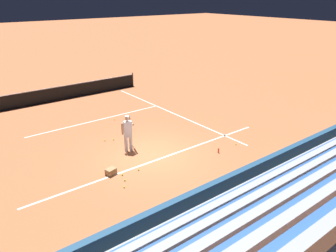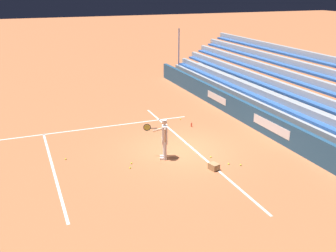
{
  "view_description": "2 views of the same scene",
  "coord_description": "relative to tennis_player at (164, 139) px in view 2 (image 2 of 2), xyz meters",
  "views": [
    {
      "loc": [
        -7.56,
        -10.87,
        6.79
      ],
      "look_at": [
        0.83,
        0.02,
        1.18
      ],
      "focal_mm": 35.0,
      "sensor_mm": 36.0,
      "label": 1
    },
    {
      "loc": [
        -14.68,
        6.45,
        6.83
      ],
      "look_at": [
        0.24,
        0.53,
        1.07
      ],
      "focal_mm": 42.0,
      "sensor_mm": 36.0,
      "label": 2
    }
  ],
  "objects": [
    {
      "name": "tennis_ball_far_right",
      "position": [
        -0.4,
        1.6,
        -0.86
      ],
      "size": [
        0.07,
        0.07,
        0.07
      ],
      "primitive_type": "sphere",
      "color": "#CCE533",
      "rests_on": "ground"
    },
    {
      "name": "court_service_line_white",
      "position": [
        0.67,
        4.44,
        -0.89
      ],
      "size": [
        8.22,
        0.1,
        0.01
      ],
      "primitive_type": "cube",
      "color": "white",
      "rests_on": "ground"
    },
    {
      "name": "water_bottle",
      "position": [
        3.13,
        -2.71,
        -0.78
      ],
      "size": [
        0.07,
        0.07,
        0.22
      ],
      "primitive_type": "cylinder",
      "color": "#EA4C33",
      "rests_on": "ground"
    },
    {
      "name": "tennis_ball_far_left",
      "position": [
        -1.39,
        -1.79,
        -0.86
      ],
      "size": [
        0.07,
        0.07,
        0.07
      ],
      "primitive_type": "sphere",
      "color": "#CCE533",
      "rests_on": "ground"
    },
    {
      "name": "court_baseline_white",
      "position": [
        0.67,
        -1.56,
        -0.89
      ],
      "size": [
        12.0,
        0.1,
        0.01
      ],
      "primitive_type": "cube",
      "color": "white",
      "rests_on": "ground"
    },
    {
      "name": "tennis_player",
      "position": [
        0.0,
        0.0,
        0.0
      ],
      "size": [
        0.81,
        0.93,
        1.71
      ],
      "color": "silver",
      "rests_on": "ground"
    },
    {
      "name": "tennis_ball_by_box",
      "position": [
        4.39,
        -2.64,
        -0.86
      ],
      "size": [
        0.07,
        0.07,
        0.07
      ],
      "primitive_type": "sphere",
      "color": "#CCE533",
      "rests_on": "ground"
    },
    {
      "name": "court_sideline_white",
      "position": [
        4.78,
        2.94,
        -0.89
      ],
      "size": [
        0.1,
        12.0,
        0.01
      ],
      "primitive_type": "cube",
      "color": "white",
      "rests_on": "ground"
    },
    {
      "name": "tennis_ball_stray_back",
      "position": [
        -1.79,
        -2.61,
        -0.86
      ],
      "size": [
        0.07,
        0.07,
        0.07
      ],
      "primitive_type": "sphere",
      "color": "#CCE533",
      "rests_on": "ground"
    },
    {
      "name": "tennis_ball_toward_net",
      "position": [
        -0.01,
        1.43,
        -0.86
      ],
      "size": [
        0.07,
        0.07,
        0.07
      ],
      "primitive_type": "sphere",
      "color": "#CCE533",
      "rests_on": "ground"
    },
    {
      "name": "tennis_ball_midcourt",
      "position": [
        -0.65,
        -1.86,
        -0.86
      ],
      "size": [
        0.07,
        0.07,
        0.07
      ],
      "primitive_type": "sphere",
      "color": "#CCE533",
      "rests_on": "ground"
    },
    {
      "name": "ground_plane",
      "position": [
        0.67,
        -1.06,
        -0.89
      ],
      "size": [
        160.0,
        160.0,
        0.0
      ],
      "primitive_type": "plane",
      "color": "#B7663D"
    },
    {
      "name": "tennis_ball_near_player",
      "position": [
        1.4,
        3.85,
        -0.86
      ],
      "size": [
        0.07,
        0.07,
        0.07
      ],
      "primitive_type": "sphere",
      "color": "#CCE533",
      "rests_on": "ground"
    },
    {
      "name": "tennis_ball_on_baseline",
      "position": [
        -1.53,
        -2.21,
        -0.86
      ],
      "size": [
        0.07,
        0.07,
        0.07
      ],
      "primitive_type": "sphere",
      "color": "#CCE533",
      "rests_on": "ground"
    },
    {
      "name": "back_wall_sponsor_board",
      "position": [
        0.67,
        -5.62,
        -0.34
      ],
      "size": [
        27.36,
        0.25,
        1.1
      ],
      "color": "navy",
      "rests_on": "ground"
    },
    {
      "name": "bleacher_stand",
      "position": [
        0.67,
        -8.25,
        -0.1
      ],
      "size": [
        25.99,
        4.0,
        3.85
      ],
      "color": "#9EA3A8",
      "rests_on": "ground"
    },
    {
      "name": "ball_box_cardboard",
      "position": [
        -1.7,
        -1.44,
        -0.76
      ],
      "size": [
        0.46,
        0.39,
        0.26
      ],
      "primitive_type": "cube",
      "rotation": [
        0.0,
        0.0,
        0.25
      ],
      "color": "#A87F51",
      "rests_on": "ground"
    }
  ]
}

